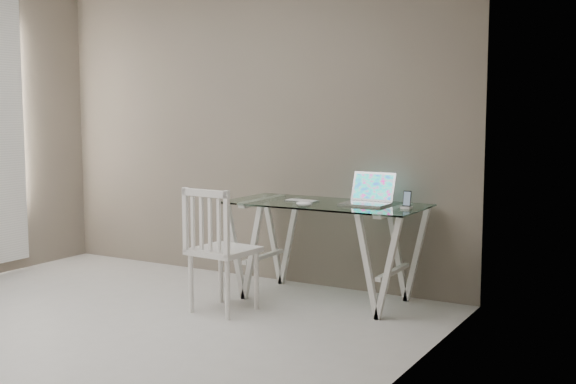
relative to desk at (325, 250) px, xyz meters
name	(u,v)px	position (x,y,z in m)	size (l,w,h in m)	color
room	(34,62)	(-0.98, -1.83, 1.33)	(4.50, 4.52, 2.71)	#B4B1AC
desk	(325,250)	(0.00, 0.00, 0.00)	(1.50, 0.70, 0.75)	silver
chair	(217,244)	(-0.50, -0.70, 0.11)	(0.44, 0.44, 0.90)	white
laptop	(369,197)	(0.31, 0.10, 0.42)	(0.34, 0.31, 0.23)	#B6B7BB
keyboard	(302,201)	(-0.21, 0.01, 0.37)	(0.26, 0.11, 0.01)	silver
mouse	(304,204)	(-0.04, -0.25, 0.38)	(0.12, 0.07, 0.04)	silver
phone_dock	(407,204)	(0.64, 0.01, 0.40)	(0.07, 0.07, 0.13)	white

